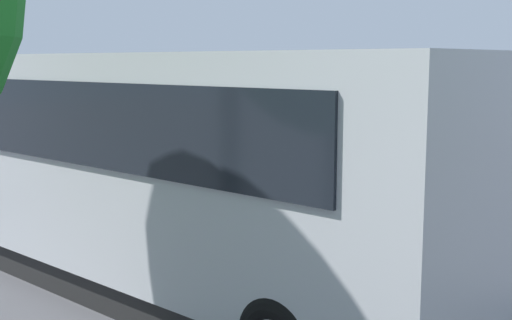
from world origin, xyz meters
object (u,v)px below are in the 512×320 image
Objects in this scene: tour_bus at (139,169)px; spectator_centre at (239,179)px; parked_motorcycle_silver at (230,217)px; spectator_far_left at (328,192)px; stunt_motorcycle at (200,153)px; spectator_left at (290,181)px; traffic_cone at (213,175)px.

tour_bus reaches higher than spectator_centre.
tour_bus is at bearing 99.89° from parked_motorcycle_silver.
spectator_far_left is 0.89× the size of stunt_motorcycle.
tour_bus is at bearing 84.66° from spectator_left.
tour_bus is 9.34m from stunt_motorcycle.
spectator_far_left is at bearing 179.39° from spectator_left.
spectator_left is 2.88× the size of traffic_cone.
traffic_cone is at bearing -27.63° from spectator_far_left.
parked_motorcycle_silver is at bearing -80.11° from tour_bus.
spectator_centre is at bearing 140.15° from traffic_cone.
spectator_left is at bearing 147.63° from stunt_motorcycle.
spectator_far_left is at bearing 150.64° from stunt_motorcycle.
parked_motorcycle_silver is 1.08× the size of stunt_motorcycle.
tour_bus is 7.49m from traffic_cone.
traffic_cone is (5.46, -2.86, -0.68)m from spectator_far_left.
spectator_far_left is (-1.10, -3.09, -0.66)m from tour_bus.
tour_bus is 6.15× the size of spectator_far_left.
parked_motorcycle_silver is at bearing 139.46° from stunt_motorcycle.
spectator_left is 0.89× the size of parked_motorcycle_silver.
spectator_centre is (0.82, -3.00, -0.63)m from tour_bus.
stunt_motorcycle is at bearing -49.77° from tour_bus.
spectator_far_left is 0.99× the size of spectator_centre.
spectator_centre is (1.11, 0.10, -0.07)m from spectator_left.
traffic_cone is at bearing -39.85° from spectator_centre.
spectator_left is (-0.29, -3.10, -0.56)m from tour_bus.
tour_bus reaches higher than spectator_left.
parked_motorcycle_silver is (-0.42, 0.70, -0.53)m from spectator_centre.
stunt_motorcycle is (7.09, -3.99, -0.37)m from spectator_far_left.
spectator_left is 0.97× the size of stunt_motorcycle.
parked_motorcycle_silver is at bearing 27.73° from spectator_far_left.
tour_bus is 3.35m from spectator_far_left.
traffic_cone is at bearing -31.51° from spectator_left.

